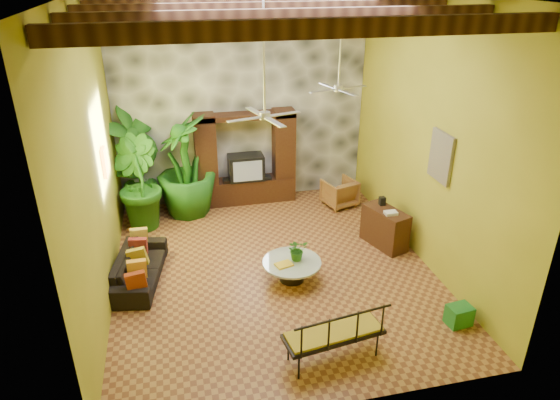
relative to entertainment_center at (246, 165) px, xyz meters
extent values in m
plane|color=brown|center=(0.00, -3.14, -0.97)|extent=(7.00, 7.00, 0.00)
cube|color=olive|center=(0.00, 0.36, 1.53)|extent=(6.00, 0.02, 5.00)
cube|color=olive|center=(-3.00, -3.14, 1.53)|extent=(0.02, 7.00, 5.00)
cube|color=olive|center=(3.00, -3.14, 1.53)|extent=(0.02, 7.00, 5.00)
cube|color=#36383E|center=(0.00, 0.30, 1.53)|extent=(5.98, 0.10, 4.98)
cube|color=#381F11|center=(0.00, -5.74, 3.81)|extent=(5.95, 0.16, 0.22)
cube|color=#381F11|center=(0.00, -4.44, 3.81)|extent=(5.95, 0.16, 0.22)
cube|color=#381F11|center=(0.00, -3.14, 3.81)|extent=(5.95, 0.16, 0.22)
cube|color=#381F11|center=(0.00, -1.84, 3.81)|extent=(5.95, 0.16, 0.22)
cube|color=black|center=(0.00, 0.00, -0.67)|extent=(2.40, 0.50, 0.60)
cube|color=black|center=(-0.95, 0.00, 0.33)|extent=(0.50, 0.48, 2.00)
cube|color=black|center=(0.95, 0.00, 0.33)|extent=(0.50, 0.48, 2.00)
cube|color=black|center=(0.00, 0.00, 1.23)|extent=(2.40, 0.48, 0.12)
cube|color=black|center=(0.00, -0.02, -0.05)|extent=(0.85, 0.52, 0.62)
cube|color=#8C99A8|center=(0.00, -0.29, -0.05)|extent=(0.70, 0.02, 0.50)
cylinder|color=silver|center=(-0.20, -3.54, 3.13)|extent=(0.04, 0.04, 1.80)
cylinder|color=silver|center=(-0.20, -3.54, 2.23)|extent=(0.18, 0.18, 0.12)
cube|color=silver|center=(0.15, -3.44, 2.21)|extent=(0.58, 0.26, 0.01)
cube|color=silver|center=(-0.29, -3.19, 2.21)|extent=(0.26, 0.58, 0.01)
cube|color=silver|center=(-0.55, -3.63, 2.21)|extent=(0.58, 0.26, 0.01)
cube|color=silver|center=(-0.11, -3.88, 2.21)|extent=(0.26, 0.58, 0.01)
cylinder|color=silver|center=(1.60, -1.94, 3.13)|extent=(0.04, 0.04, 1.80)
cylinder|color=silver|center=(1.60, -1.94, 2.23)|extent=(0.18, 0.18, 0.12)
cube|color=silver|center=(1.95, -1.84, 2.21)|extent=(0.58, 0.26, 0.01)
cube|color=silver|center=(1.51, -1.59, 2.21)|extent=(0.26, 0.58, 0.01)
cube|color=silver|center=(1.25, -2.03, 2.21)|extent=(0.58, 0.26, 0.01)
cube|color=silver|center=(1.69, -2.28, 2.21)|extent=(0.26, 0.58, 0.01)
cube|color=gold|center=(-2.96, -2.14, 1.13)|extent=(0.06, 0.32, 0.55)
cube|color=#26518B|center=(2.96, -3.74, 1.33)|extent=(0.06, 0.70, 0.90)
imported|color=black|center=(-2.53, -2.99, -0.69)|extent=(1.08, 2.01, 0.56)
imported|color=brown|center=(2.19, -0.73, -0.63)|extent=(0.89, 0.91, 0.67)
imported|color=#1E5716|center=(-2.55, -0.07, 0.32)|extent=(1.60, 1.61, 2.57)
imported|color=#206019|center=(-2.55, -0.76, 0.08)|extent=(1.43, 1.48, 2.10)
imported|color=#1D5F19|center=(-1.46, -0.32, 0.24)|extent=(1.43, 1.43, 2.40)
cylinder|color=black|center=(0.27, -3.61, -0.79)|extent=(0.47, 0.47, 0.36)
cylinder|color=silver|center=(0.27, -3.61, -0.59)|extent=(1.10, 1.10, 0.04)
imported|color=#27651A|center=(0.38, -3.56, -0.35)|extent=(0.43, 0.38, 0.42)
cube|color=gold|center=(0.09, -3.70, -0.55)|extent=(0.36, 0.30, 0.03)
cube|color=black|center=(0.36, -5.76, -0.52)|extent=(1.57, 0.72, 0.06)
cube|color=#A2891F|center=(0.36, -5.76, -0.48)|extent=(1.49, 0.66, 0.06)
cube|color=black|center=(0.36, -6.03, -0.25)|extent=(1.50, 0.26, 0.54)
cube|color=#311D0F|center=(2.48, -2.78, -0.55)|extent=(0.77, 1.12, 0.82)
cube|color=#217F43|center=(2.65, -5.47, -0.79)|extent=(0.42, 0.34, 0.34)
camera|label=1|loc=(-1.70, -11.26, 4.46)|focal=32.00mm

